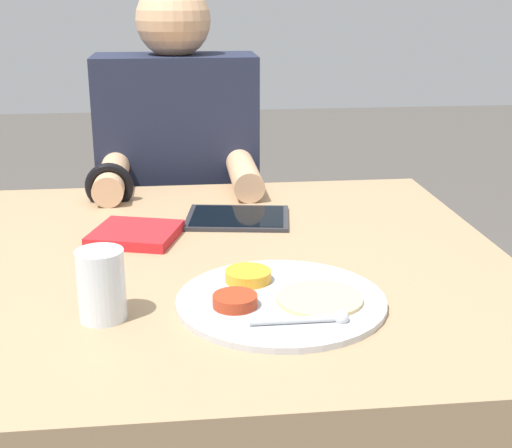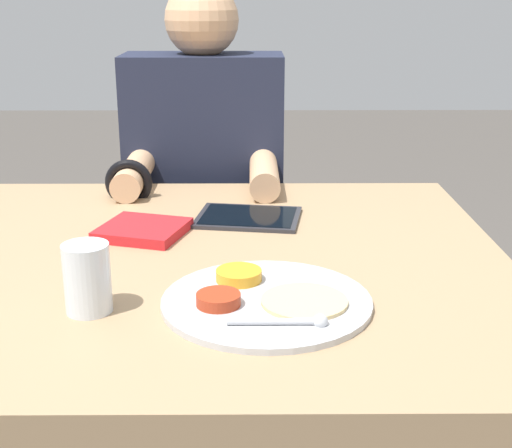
{
  "view_description": "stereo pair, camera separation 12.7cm",
  "coord_description": "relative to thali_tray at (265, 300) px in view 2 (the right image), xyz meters",
  "views": [
    {
      "loc": [
        0.05,
        -1.2,
        1.17
      ],
      "look_at": [
        0.19,
        0.0,
        0.77
      ],
      "focal_mm": 50.0,
      "sensor_mm": 36.0,
      "label": 1
    },
    {
      "loc": [
        0.18,
        -1.21,
        1.17
      ],
      "look_at": [
        0.19,
        0.0,
        0.77
      ],
      "focal_mm": 50.0,
      "sensor_mm": 36.0,
      "label": 2
    }
  ],
  "objects": [
    {
      "name": "red_notebook",
      "position": [
        -0.23,
        0.33,
        0.0
      ],
      "size": [
        0.19,
        0.19,
        0.02
      ],
      "color": "silver",
      "rests_on": "dining_table"
    },
    {
      "name": "person_diner",
      "position": [
        -0.15,
        0.89,
        -0.16
      ],
      "size": [
        0.42,
        0.46,
        1.19
      ],
      "color": "black",
      "rests_on": "ground_plane"
    },
    {
      "name": "dining_table",
      "position": [
        -0.2,
        0.21,
        -0.36
      ],
      "size": [
        1.29,
        1.01,
        0.71
      ],
      "color": "#9E7F5B",
      "rests_on": "ground_plane"
    },
    {
      "name": "thali_tray",
      "position": [
        0.0,
        0.0,
        0.0
      ],
      "size": [
        0.32,
        0.32,
        0.03
      ],
      "color": "#B7BABF",
      "rests_on": "dining_table"
    },
    {
      "name": "tablet_device",
      "position": [
        -0.03,
        0.43,
        -0.0
      ],
      "size": [
        0.23,
        0.19,
        0.01
      ],
      "color": "#28282D",
      "rests_on": "dining_table"
    },
    {
      "name": "drinking_glass",
      "position": [
        -0.26,
        -0.02,
        0.05
      ],
      "size": [
        0.07,
        0.07,
        0.11
      ],
      "color": "silver",
      "rests_on": "dining_table"
    }
  ]
}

